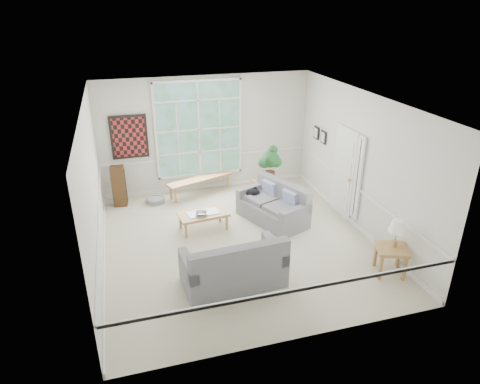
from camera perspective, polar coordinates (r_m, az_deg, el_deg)
name	(u,v)px	position (r m, az deg, el deg)	size (l,w,h in m)	color
floor	(238,241)	(9.16, -0.26, -6.60)	(5.50, 6.00, 0.01)	#C0B89F
ceiling	(238,100)	(8.03, -0.30, 12.11)	(5.50, 6.00, 0.02)	white
wall_back	(206,134)	(11.23, -4.50, 7.72)	(5.50, 0.02, 3.00)	silver
wall_front	(298,256)	(5.97, 7.72, -8.39)	(5.50, 0.02, 3.00)	silver
wall_left	(93,192)	(8.23, -19.03, 0.02)	(0.02, 6.00, 3.00)	silver
wall_right	(361,162)	(9.55, 15.84, 3.81)	(0.02, 6.00, 3.00)	silver
window_back	(199,129)	(11.12, -5.50, 8.31)	(2.30, 0.08, 2.40)	white
entry_door	(344,172)	(10.17, 13.65, 2.58)	(0.08, 0.90, 2.10)	white
door_sidelight	(358,178)	(9.63, 15.49, 1.78)	(0.08, 0.26, 1.90)	white
wall_art	(129,137)	(10.95, -14.57, 7.11)	(0.90, 0.06, 1.10)	#58191A
wall_frame_near	(323,137)	(10.96, 11.01, 7.18)	(0.04, 0.26, 0.32)	black
wall_frame_far	(316,133)	(11.30, 10.11, 7.77)	(0.04, 0.26, 0.32)	black
loveseat_right	(272,203)	(9.79, 4.35, -1.50)	(0.86, 1.65, 0.90)	slate
loveseat_front	(233,261)	(7.66, -0.93, -9.13)	(1.78, 0.92, 0.96)	slate
coffee_table	(203,221)	(9.55, -4.89, -3.88)	(1.07, 0.58, 0.40)	#AC7C45
pewter_bowl	(201,213)	(9.37, -5.17, -2.82)	(0.31, 0.31, 0.08)	#9E9EA3
window_bench	(200,186)	(11.30, -5.29, 0.84)	(1.82, 0.35, 0.42)	#AC7C45
end_table	(268,192)	(10.67, 3.72, -0.01)	(0.62, 0.62, 0.62)	#AC7C45
houseplant	(270,163)	(10.47, 4.04, 3.86)	(0.50, 0.50, 0.86)	#215527
side_table	(390,260)	(8.51, 19.35, -8.58)	(0.54, 0.54, 0.55)	#AC7C45
table_lamp	(396,233)	(8.30, 20.14, -5.19)	(0.31, 0.31, 0.54)	white
pet_bed	(156,200)	(11.02, -11.17, -1.01)	(0.47, 0.47, 0.14)	gray
floor_speaker	(119,186)	(10.89, -15.85, 0.77)	(0.32, 0.25, 1.03)	#442A14
cat	(253,192)	(10.09, 1.73, -0.05)	(0.34, 0.24, 0.16)	black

